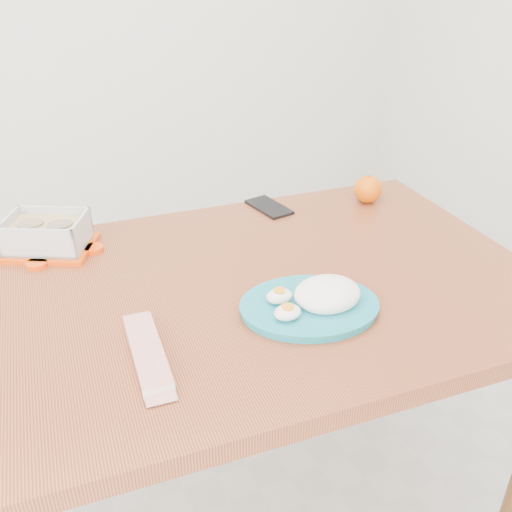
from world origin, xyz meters
name	(u,v)px	position (x,y,z in m)	size (l,w,h in m)	color
ground	(228,502)	(0.00, 0.00, 0.00)	(3.50, 3.50, 0.00)	#B7B7B2
dining_table	(256,321)	(0.05, -0.07, 0.65)	(1.24, 0.88, 0.75)	#99492B
food_container	(47,234)	(-0.32, 0.25, 0.79)	(0.24, 0.22, 0.08)	#ED4407
orange_fruit	(368,189)	(0.49, 0.16, 0.79)	(0.07, 0.07, 0.07)	#F45404
rice_plate	(315,300)	(0.11, -0.22, 0.77)	(0.33, 0.33, 0.07)	teal
candy_bar	(147,352)	(-0.22, -0.21, 0.76)	(0.21, 0.05, 0.02)	#B51709
smartphone	(269,207)	(0.24, 0.24, 0.75)	(0.07, 0.13, 0.01)	black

